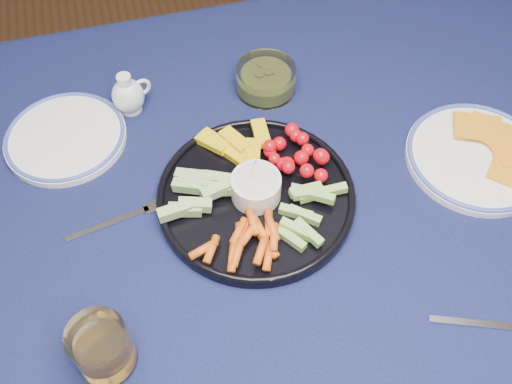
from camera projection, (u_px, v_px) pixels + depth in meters
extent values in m
plane|color=#53321C|center=(239.00, 363.00, 1.55)|extent=(4.00, 4.00, 0.00)
cylinder|color=#4B2C19|center=(447.00, 113.00, 1.61)|extent=(0.07, 0.07, 0.70)
cube|color=#4B2C19|center=(229.00, 219.00, 0.96)|extent=(1.60, 1.00, 0.04)
cube|color=#0D1637|center=(229.00, 212.00, 0.94)|extent=(1.66, 1.06, 0.01)
cube|color=#0D1637|center=(178.00, 67.00, 1.36)|extent=(1.66, 0.01, 0.30)
cylinder|color=black|center=(256.00, 198.00, 0.94)|extent=(0.33, 0.33, 0.01)
torus|color=black|center=(256.00, 194.00, 0.94)|extent=(0.33, 0.33, 0.01)
cylinder|color=white|center=(256.00, 187.00, 0.92)|extent=(0.08, 0.08, 0.04)
cylinder|color=silver|center=(256.00, 181.00, 0.91)|extent=(0.07, 0.07, 0.01)
cylinder|color=white|center=(131.00, 108.00, 1.07)|extent=(0.04, 0.04, 0.01)
ellipsoid|color=white|center=(128.00, 96.00, 1.04)|extent=(0.06, 0.06, 0.07)
cylinder|color=white|center=(125.00, 82.00, 1.02)|extent=(0.03, 0.03, 0.03)
torus|color=white|center=(141.00, 87.00, 1.05)|extent=(0.04, 0.02, 0.04)
torus|color=#4152B7|center=(126.00, 87.00, 1.02)|extent=(0.03, 0.03, 0.00)
cylinder|color=silver|center=(266.00, 79.00, 1.08)|extent=(0.11, 0.11, 0.05)
cylinder|color=olive|center=(266.00, 83.00, 1.09)|extent=(0.09, 0.09, 0.03)
cylinder|color=white|center=(476.00, 158.00, 0.99)|extent=(0.25, 0.25, 0.01)
torus|color=#4152B7|center=(478.00, 155.00, 0.99)|extent=(0.24, 0.24, 0.01)
cylinder|color=silver|center=(102.00, 348.00, 0.76)|extent=(0.08, 0.08, 0.09)
cylinder|color=orange|center=(106.00, 353.00, 0.77)|extent=(0.07, 0.07, 0.05)
cube|color=silver|center=(108.00, 224.00, 0.92)|extent=(0.14, 0.03, 0.00)
cube|color=silver|center=(154.00, 206.00, 0.94)|extent=(0.04, 0.03, 0.00)
cube|color=silver|center=(478.00, 324.00, 0.82)|extent=(0.13, 0.06, 0.00)
cylinder|color=white|center=(66.00, 138.00, 1.02)|extent=(0.22, 0.22, 0.01)
torus|color=#4152B7|center=(65.00, 135.00, 1.02)|extent=(0.21, 0.21, 0.01)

